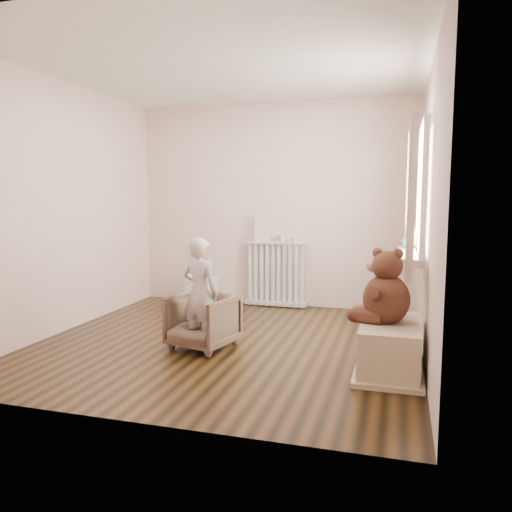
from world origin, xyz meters
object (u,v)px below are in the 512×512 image
(toy_vanity, at_px, (202,282))
(armchair, at_px, (203,321))
(child, at_px, (200,293))
(plush_cat, at_px, (409,238))
(radiator, at_px, (276,276))
(toy_bench, at_px, (389,347))
(teddy_bear, at_px, (387,290))

(toy_vanity, relative_size, armchair, 1.10)
(armchair, bearing_deg, child, -75.67)
(child, bearing_deg, plush_cat, -138.05)
(radiator, xyz_separation_m, plush_cat, (1.60, -1.00, 0.61))
(radiator, relative_size, plush_cat, 3.11)
(armchair, height_order, plush_cat, plush_cat)
(toy_vanity, height_order, child, child)
(toy_vanity, distance_m, armchair, 2.03)
(armchair, distance_m, toy_bench, 1.70)
(child, relative_size, teddy_bear, 1.73)
(toy_vanity, bearing_deg, child, -67.96)
(radiator, bearing_deg, teddy_bear, -55.68)
(radiator, distance_m, toy_vanity, 1.02)
(toy_vanity, xyz_separation_m, toy_bench, (2.47, -2.04, -0.08))
(teddy_bear, bearing_deg, child, -175.47)
(child, distance_m, teddy_bear, 1.67)
(toy_vanity, relative_size, toy_bench, 0.70)
(radiator, relative_size, teddy_bear, 1.43)
(radiator, distance_m, toy_bench, 2.55)
(radiator, bearing_deg, toy_vanity, -178.30)
(toy_vanity, bearing_deg, radiator, 1.70)
(radiator, relative_size, armchair, 1.52)
(child, bearing_deg, toy_bench, -169.67)
(toy_vanity, relative_size, child, 0.60)
(child, xyz_separation_m, teddy_bear, (1.66, -0.14, 0.14))
(toy_bench, bearing_deg, armchair, 174.32)
(child, bearing_deg, radiator, -82.34)
(radiator, bearing_deg, child, -96.68)
(child, distance_m, plush_cat, 2.12)
(toy_bench, bearing_deg, plush_cat, 82.60)
(radiator, xyz_separation_m, toy_bench, (1.46, -2.07, -0.19))
(teddy_bear, bearing_deg, toy_bench, 37.98)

